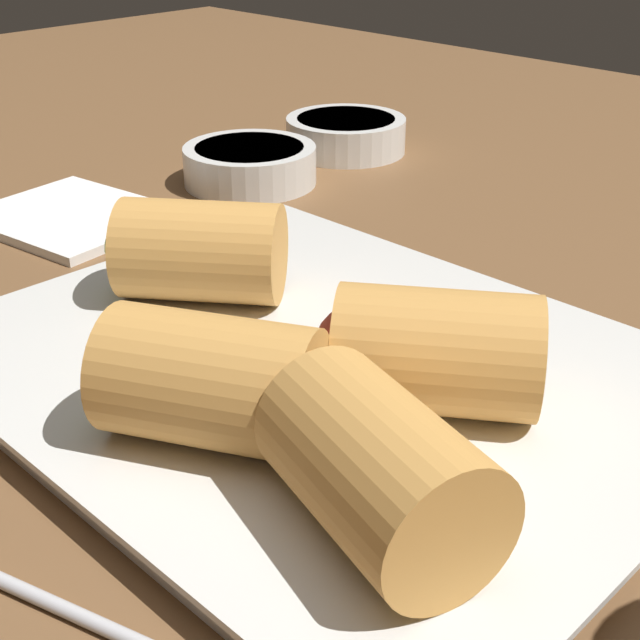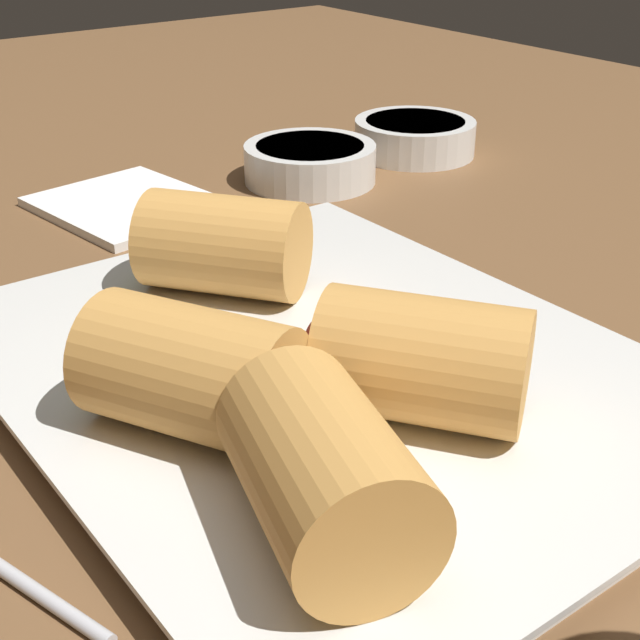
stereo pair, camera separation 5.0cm
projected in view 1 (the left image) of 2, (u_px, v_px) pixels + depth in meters
The scene contains 9 objects.
table_surface at pixel (262, 379), 41.82cm from camera, with size 180.00×140.00×2.00cm.
serving_plate at pixel (320, 375), 38.69cm from camera, with size 31.46×24.85×1.50cm.
roll_front_left at pixel (192, 251), 42.86cm from camera, with size 9.12×8.58×4.90cm.
roll_front_right at pixel (199, 379), 32.26cm from camera, with size 9.13×7.95×4.90cm.
roll_back_left at pixel (372, 463), 27.77cm from camera, with size 8.99×6.86×4.90cm.
roll_back_right at pixel (424, 351), 34.10cm from camera, with size 9.14×8.48×4.90cm.
dipping_bowl_near at pixel (250, 163), 63.40cm from camera, with size 9.45×9.45×2.70cm.
dipping_bowl_far at pixel (346, 133), 70.41cm from camera, with size 9.45×9.45×2.70cm.
napkin at pixel (72, 217), 57.19cm from camera, with size 12.88×11.40×0.60cm.
Camera 1 is at (27.15, -23.62, 22.66)cm, focal length 50.00 mm.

